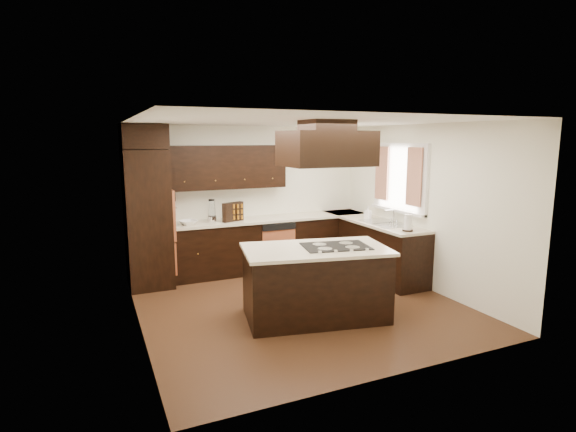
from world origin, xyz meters
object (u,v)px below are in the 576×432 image
at_px(oven_column, 148,219).
at_px(island, 315,284).
at_px(spice_rack, 233,212).
at_px(range_hood, 326,149).

xyz_separation_m(oven_column, island, (1.78, -2.19, -0.62)).
relative_size(oven_column, island, 1.21).
xyz_separation_m(island, spice_rack, (-0.41, 2.21, 0.64)).
distance_m(oven_column, spice_rack, 1.37).
distance_m(range_hood, spice_rack, 2.57).
bearing_deg(oven_column, island, -50.91).
relative_size(island, range_hood, 1.67).
height_order(range_hood, spice_rack, range_hood).
height_order(oven_column, island, oven_column).
height_order(oven_column, spice_rack, oven_column).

